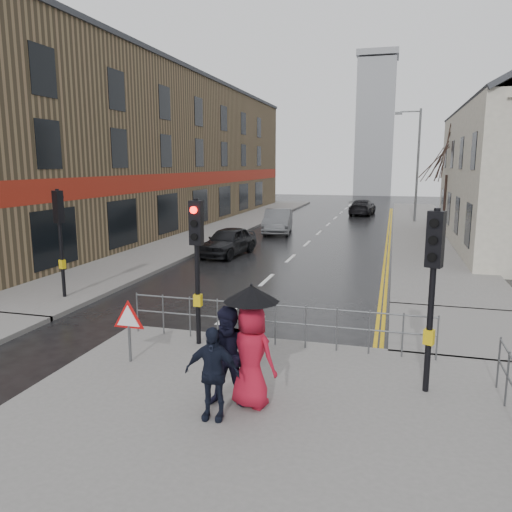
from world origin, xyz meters
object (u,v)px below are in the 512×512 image
Objects in this scene: pedestrian_d at (212,373)px; car_parked at (228,241)px; pedestrian_b at (231,357)px; pedestrian_with_umbrella at (251,343)px; car_mid at (278,221)px; pedestrian_a at (252,328)px.

pedestrian_d is 15.72m from car_parked.
car_parked is (-4.93, 14.52, -0.36)m from pedestrian_b.
pedestrian_with_umbrella is 23.06m from car_mid.
pedestrian_with_umbrella reaches higher than pedestrian_b.
car_parked is (-4.75, 12.55, -0.24)m from pedestrian_a.
pedestrian_d is (0.01, -2.43, 0.02)m from pedestrian_a.
pedestrian_a is 2.43m from pedestrian_d.
pedestrian_d is at bearing -87.65° from car_mid.
pedestrian_with_umbrella is at bearing -86.16° from car_mid.
pedestrian_b is 0.44m from pedestrian_with_umbrella.
pedestrian_with_umbrella is 0.85m from pedestrian_d.
car_mid is (-4.21, 20.71, -0.16)m from pedestrian_a.
car_parked is (-5.26, 14.40, -0.62)m from pedestrian_with_umbrella.
pedestrian_a is 13.42m from car_parked.
pedestrian_b reaches higher than car_parked.
pedestrian_b is 1.14× the size of pedestrian_d.
pedestrian_d reaches higher than car_parked.
pedestrian_with_umbrella is at bearing -61.93° from car_parked.
pedestrian_with_umbrella is 1.37× the size of pedestrian_d.
pedestrian_d is (-0.50, -0.58, -0.36)m from pedestrian_with_umbrella.
pedestrian_a is at bearing 86.12° from pedestrian_b.
car_mid is (-4.38, 22.68, -0.28)m from pedestrian_b.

